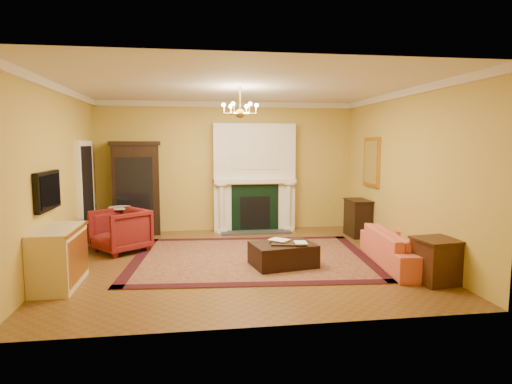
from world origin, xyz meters
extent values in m
cube|color=brown|center=(0.00, 0.00, -0.01)|extent=(6.00, 5.50, 0.02)
cube|color=silver|center=(0.00, 0.00, 3.01)|extent=(6.00, 5.50, 0.02)
cube|color=gold|center=(0.00, 2.76, 1.50)|extent=(6.00, 0.02, 3.00)
cube|color=gold|center=(0.00, -2.76, 1.50)|extent=(6.00, 0.02, 3.00)
cube|color=gold|center=(-3.01, 0.00, 1.50)|extent=(0.02, 5.50, 3.00)
cube|color=gold|center=(3.01, 0.00, 1.50)|extent=(0.02, 5.50, 3.00)
cube|color=silver|center=(0.60, 2.59, 1.25)|extent=(1.90, 0.32, 2.50)
cube|color=silver|center=(0.60, 2.42, 1.85)|extent=(1.10, 0.01, 0.80)
cube|color=black|center=(0.60, 2.42, 0.55)|extent=(1.10, 0.02, 1.10)
cube|color=black|center=(0.60, 2.42, 0.45)|extent=(0.70, 0.02, 0.75)
cube|color=#333333|center=(0.60, 2.30, 0.02)|extent=(1.60, 0.50, 0.04)
cube|color=silver|center=(0.60, 2.53, 1.18)|extent=(1.90, 0.44, 0.10)
cylinder|color=silver|center=(-0.18, 2.41, 0.59)|extent=(0.14, 0.14, 1.18)
cylinder|color=silver|center=(1.38, 2.41, 0.59)|extent=(0.14, 0.14, 1.18)
cube|color=white|center=(0.00, 2.71, 2.94)|extent=(6.00, 0.08, 0.12)
cube|color=white|center=(-2.96, 0.00, 2.94)|extent=(0.08, 5.50, 0.12)
cube|color=white|center=(2.96, 0.00, 2.94)|extent=(0.08, 5.50, 0.12)
cube|color=white|center=(-2.96, 1.70, 1.05)|extent=(0.08, 1.05, 2.10)
cube|color=black|center=(-2.92, 1.70, 1.02)|extent=(0.02, 0.85, 1.95)
cube|color=black|center=(-2.95, -0.60, 1.35)|extent=(0.08, 0.95, 0.58)
cube|color=black|center=(-2.90, -0.60, 1.35)|extent=(0.01, 0.85, 0.48)
cube|color=gold|center=(2.97, 1.40, 1.65)|extent=(0.05, 0.76, 1.05)
cube|color=white|center=(2.94, 1.40, 1.65)|extent=(0.01, 0.62, 0.90)
cylinder|color=#B88D32|center=(0.00, 0.00, 2.80)|extent=(0.03, 0.03, 0.40)
sphere|color=#B88D32|center=(0.00, 0.00, 2.55)|extent=(0.16, 0.16, 0.16)
sphere|color=#FFE5B2|center=(0.28, 0.00, 2.69)|extent=(0.07, 0.07, 0.07)
sphere|color=#FFE5B2|center=(0.14, 0.24, 2.69)|extent=(0.07, 0.07, 0.07)
sphere|color=#FFE5B2|center=(-0.14, 0.24, 2.69)|extent=(0.07, 0.07, 0.07)
sphere|color=#FFE5B2|center=(-0.28, 0.00, 2.69)|extent=(0.07, 0.07, 0.07)
sphere|color=#FFE5B2|center=(-0.14, -0.24, 2.69)|extent=(0.07, 0.07, 0.07)
sphere|color=#FFE5B2|center=(0.14, -0.24, 2.69)|extent=(0.07, 0.07, 0.07)
cube|color=#4C1011|center=(0.21, 0.15, 0.01)|extent=(4.45, 3.48, 0.02)
cube|color=black|center=(-2.08, 2.49, 1.00)|extent=(1.05, 0.58, 2.00)
imported|color=maroon|center=(-2.18, 0.94, 0.45)|extent=(1.19, 1.19, 0.90)
cylinder|color=black|center=(-2.28, 1.49, 0.02)|extent=(0.31, 0.31, 0.04)
cylinder|color=black|center=(-2.28, 1.49, 0.39)|extent=(0.07, 0.07, 0.70)
cylinder|color=white|center=(-2.28, 1.49, 0.77)|extent=(0.44, 0.44, 0.03)
cube|color=beige|center=(-2.73, -0.96, 0.42)|extent=(0.54, 1.14, 0.85)
imported|color=#D86244|center=(2.63, -0.69, 0.40)|extent=(0.80, 2.08, 0.80)
cube|color=#361E0E|center=(2.72, -1.61, 0.32)|extent=(0.61, 0.61, 0.63)
cube|color=black|center=(2.78, 1.61, 0.39)|extent=(0.41, 0.71, 0.79)
cube|color=black|center=(0.66, -0.46, 0.20)|extent=(1.13, 0.91, 0.38)
cube|color=black|center=(0.66, -0.53, 0.41)|extent=(0.46, 0.40, 0.03)
imported|color=gray|center=(0.53, -0.48, 0.58)|extent=(0.18, 0.19, 0.31)
imported|color=gray|center=(0.83, -0.60, 0.55)|extent=(0.20, 0.04, 0.27)
cylinder|color=tan|center=(-0.07, 2.53, 1.27)|extent=(0.11, 0.11, 0.09)
cone|color=#103C13|center=(-0.07, 2.53, 1.48)|extent=(0.15, 0.15, 0.32)
cylinder|color=tan|center=(1.36, 2.53, 1.27)|extent=(0.11, 0.11, 0.09)
cone|color=#103C13|center=(1.36, 2.53, 1.49)|extent=(0.16, 0.16, 0.34)
camera|label=1|loc=(-0.78, -7.29, 2.05)|focal=30.00mm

